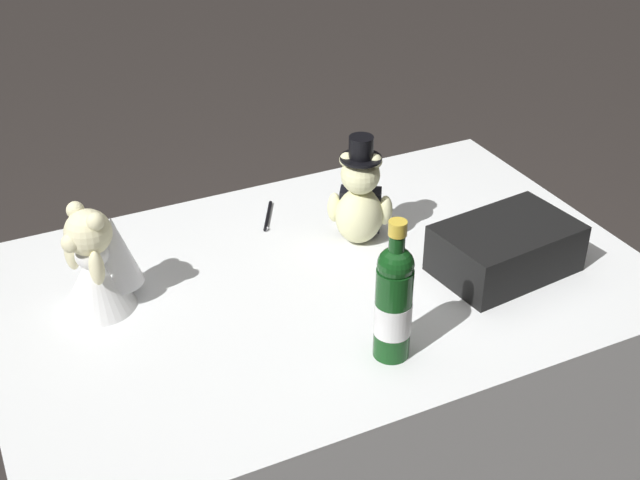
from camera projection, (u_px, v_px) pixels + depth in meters
reception_table at (320, 407)px, 2.10m from camera, size 1.44×0.93×0.77m
teddy_bear_groom at (360, 201)px, 1.99m from camera, size 0.14×0.14×0.27m
teddy_bear_bride at (100, 262)px, 1.76m from camera, size 0.21×0.18×0.24m
champagne_bottle at (394, 301)px, 1.61m from camera, size 0.07×0.07×0.30m
signing_pen at (270, 216)px, 2.12m from camera, size 0.08×0.13×0.01m
gift_case_black at (506, 248)px, 1.90m from camera, size 0.33×0.23×0.11m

